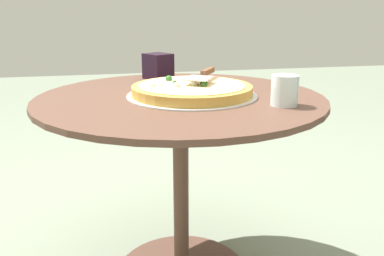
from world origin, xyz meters
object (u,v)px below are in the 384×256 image
(pizza_server, at_px, (203,74))
(napkin_dispenser, at_px, (158,66))
(pizza_on_tray, at_px, (192,90))
(patio_table, at_px, (181,144))
(drinking_cup, at_px, (285,90))

(pizza_server, relative_size, napkin_dispenser, 2.01)
(pizza_on_tray, bearing_deg, patio_table, 160.50)
(patio_table, relative_size, pizza_on_tray, 2.21)
(drinking_cup, bearing_deg, pizza_server, 128.20)
(patio_table, relative_size, napkin_dispenser, 9.30)
(drinking_cup, bearing_deg, pizza_on_tray, 141.27)
(patio_table, bearing_deg, pizza_server, 22.02)
(patio_table, bearing_deg, pizza_on_tray, -19.50)
(pizza_server, xyz_separation_m, napkin_dispenser, (-0.11, 0.31, -0.01))
(pizza_on_tray, relative_size, drinking_cup, 4.76)
(drinking_cup, height_order, napkin_dispenser, napkin_dispenser)
(patio_table, height_order, napkin_dispenser, napkin_dispenser)
(pizza_on_tray, relative_size, pizza_server, 2.09)
(drinking_cup, bearing_deg, napkin_dispenser, 118.92)
(pizza_server, height_order, napkin_dispenser, napkin_dispenser)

